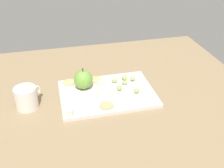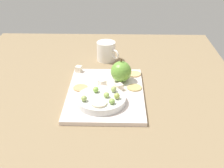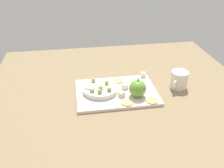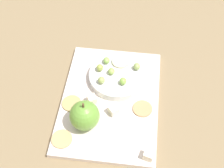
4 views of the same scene
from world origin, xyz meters
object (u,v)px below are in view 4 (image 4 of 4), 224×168
apple_whole (85,115)px  platter (110,100)px  grape_0 (123,81)px  grape_1 (101,80)px  cheese_cube_0 (114,110)px  serving_dish (118,76)px  cheese_cube_1 (149,155)px  grape_3 (100,68)px  cracker_0 (143,107)px  cracker_2 (62,139)px  grape_2 (111,71)px  grape_5 (137,67)px  cheese_cube_2 (92,99)px  grape_4 (106,60)px  cracker_1 (72,103)px  apple_slice_0 (121,62)px

apple_whole → platter: bearing=-32.4°
grape_0 → grape_1: (-0.36, 5.52, -0.02)cm
platter → cheese_cube_0: 4.54cm
serving_dish → cheese_cube_1: bearing=-156.5°
platter → grape_3: size_ratio=17.51×
cracker_0 → cracker_2: bearing=121.5°
apple_whole → grape_1: (11.32, -2.29, -0.64)cm
grape_2 → platter: bearing=-175.2°
serving_dish → grape_3: bearing=81.2°
grape_2 → grape_3: bearing=76.9°
serving_dish → cheese_cube_1: same height
serving_dish → grape_5: (2.39, -4.83, 1.91)cm
platter → apple_whole: apple_whole is taller
cheese_cube_2 → grape_2: 9.28cm
cheese_cube_2 → grape_4: grape_4 is taller
apple_whole → cracker_1: 7.61cm
apple_whole → grape_1: apple_whole is taller
cheese_cube_1 → grape_4: bearing=27.0°
grape_4 → apple_slice_0: size_ratio=0.43×
cracker_1 → grape_2: grape_2 is taller
cracker_1 → cheese_cube_1: bearing=-121.2°
grape_1 → apple_slice_0: bearing=-29.0°
cracker_2 → grape_3: (20.35, -5.99, 2.75)cm
serving_dish → grape_0: size_ratio=7.74×
grape_3 → grape_4: size_ratio=1.00×
grape_2 → grape_4: (3.60, 1.76, 0.02)cm
serving_dish → cracker_2: 22.39cm
grape_0 → cracker_0: bearing=-134.8°
cheese_cube_1 → cracker_1: 23.29cm
grape_2 → apple_slice_0: size_ratio=0.43×
grape_1 → cracker_1: bearing=132.3°
platter → apple_slice_0: (10.88, -1.42, 2.97)cm
cheese_cube_2 → grape_1: grape_1 is taller
apple_whole → grape_2: size_ratio=3.65×
grape_5 → cracker_0: bearing=-167.4°
cracker_0 → cracker_1: same height
platter → cracker_2: bearing=142.8°
cheese_cube_0 → cracker_1: cheese_cube_0 is taller
cheese_cube_1 → grape_3: (22.29, 14.19, 1.89)cm
cheese_cube_0 → cracker_2: size_ratio=0.44×
cheese_cube_1 → cheese_cube_2: size_ratio=1.00×
grape_2 → serving_dish: bearing=-90.3°
cracker_0 → grape_2: 12.62cm
cracker_2 → grape_0: size_ratio=2.50×
cheese_cube_2 → cracker_1: size_ratio=0.44×
apple_whole → cheese_cube_1: 17.10cm
apple_whole → cheese_cube_0: size_ratio=3.34×
apple_whole → cracker_2: (-4.92, 4.72, -3.36)cm
serving_dish → cheese_cube_0: bearing=-178.7°
cheese_cube_2 → grape_0: grape_0 is taller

